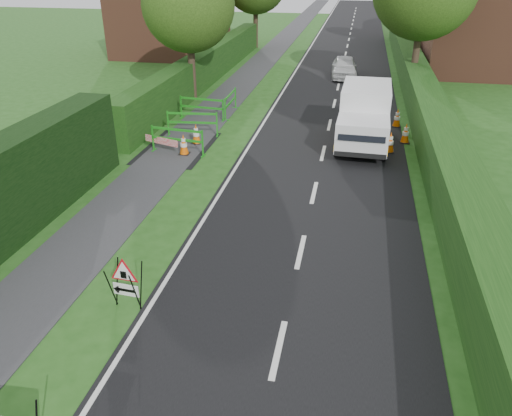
{
  "coord_description": "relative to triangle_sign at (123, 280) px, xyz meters",
  "views": [
    {
      "loc": [
        3.49,
        -6.05,
        6.63
      ],
      "look_at": [
        1.3,
        4.82,
        0.96
      ],
      "focal_mm": 35.0,
      "sensor_mm": 36.0,
      "label": 1
    }
  ],
  "objects": [
    {
      "name": "triangle_sign",
      "position": [
        0.0,
        0.0,
        0.0
      ],
      "size": [
        0.74,
        0.74,
        1.02
      ],
      "rotation": [
        0.0,
        0.0,
        -0.07
      ],
      "color": "black",
      "rests_on": "ground"
    },
    {
      "name": "traffic_cone_0",
      "position": [
        5.73,
        10.51,
        -0.32
      ],
      "size": [
        0.38,
        0.38,
        0.79
      ],
      "color": "black",
      "rests_on": "ground"
    },
    {
      "name": "hedge_west_far",
      "position": [
        -4.18,
        20.38,
        -0.71
      ],
      "size": [
        1.0,
        24.0,
        1.8
      ],
      "primitive_type": "cube",
      "color": "#14380F",
      "rests_on": "ground"
    },
    {
      "name": "ped_barrier_3",
      "position": [
        -1.28,
        14.18,
        -0.08
      ],
      "size": [
        0.36,
        2.06,
        1.0
      ],
      "rotation": [
        0.0,
        0.0,
        1.58
      ],
      "color": "#198017",
      "rests_on": "ground"
    },
    {
      "name": "ped_barrier_2",
      "position": [
        -2.32,
        13.1,
        -0.08
      ],
      "size": [
        2.08,
        0.55,
        1.0
      ],
      "rotation": [
        0.0,
        0.0,
        -0.1
      ],
      "color": "#198017",
      "rests_on": "ground"
    },
    {
      "name": "ground",
      "position": [
        0.82,
        -1.62,
        -0.71
      ],
      "size": [
        120.0,
        120.0,
        0.0
      ],
      "primitive_type": "plane",
      "color": "#204D16",
      "rests_on": "ground"
    },
    {
      "name": "traffic_cone_2",
      "position": [
        6.13,
        13.75,
        -0.32
      ],
      "size": [
        0.38,
        0.38,
        0.79
      ],
      "color": "black",
      "rests_on": "ground"
    },
    {
      "name": "works_van",
      "position": [
        4.71,
        11.32,
        0.42
      ],
      "size": [
        1.97,
        4.73,
        2.13
      ],
      "rotation": [
        0.0,
        0.0,
        -0.03
      ],
      "color": "silver",
      "rests_on": "ground"
    },
    {
      "name": "tree_nw",
      "position": [
        -3.78,
        16.38,
        3.77
      ],
      "size": [
        4.4,
        4.4,
        6.7
      ],
      "color": "#2D2116",
      "rests_on": "ground"
    },
    {
      "name": "ped_barrier_0",
      "position": [
        -1.96,
        8.82,
        -0.08
      ],
      "size": [
        2.08,
        0.56,
        1.0
      ],
      "rotation": [
        0.0,
        0.0,
        -0.1
      ],
      "color": "#198017",
      "rests_on": "ground"
    },
    {
      "name": "road_surface",
      "position": [
        3.32,
        33.38,
        -0.7
      ],
      "size": [
        6.0,
        90.0,
        0.02
      ],
      "primitive_type": "cube",
      "color": "black",
      "rests_on": "ground"
    },
    {
      "name": "house_east_b",
      "position": [
        12.82,
        40.38,
        2.19
      ],
      "size": [
        7.5,
        7.4,
        7.88
      ],
      "color": "brown",
      "rests_on": "ground"
    },
    {
      "name": "footpath",
      "position": [
        -2.18,
        33.38,
        -0.7
      ],
      "size": [
        2.0,
        90.0,
        0.02
      ],
      "primitive_type": "cube",
      "color": "#2D2D30",
      "rests_on": "ground"
    },
    {
      "name": "ped_barrier_1",
      "position": [
        -2.05,
        10.9,
        -0.08
      ],
      "size": [
        2.09,
        0.58,
        1.0
      ],
      "rotation": [
        0.0,
        0.0,
        0.11
      ],
      "color": "#198017",
      "rests_on": "ground"
    },
    {
      "name": "traffic_cone_4",
      "position": [
        -1.62,
        10.01,
        -0.32
      ],
      "size": [
        0.38,
        0.38,
        0.79
      ],
      "color": "black",
      "rests_on": "ground"
    },
    {
      "name": "house_east_a",
      "position": [
        11.82,
        26.38,
        2.19
      ],
      "size": [
        7.5,
        7.4,
        7.88
      ],
      "color": "brown",
      "rests_on": "ground"
    },
    {
      "name": "traffic_cone_1",
      "position": [
        6.35,
        11.72,
        -0.32
      ],
      "size": [
        0.38,
        0.38,
        0.79
      ],
      "color": "black",
      "rests_on": "ground"
    },
    {
      "name": "hedge_east",
      "position": [
        7.32,
        14.38,
        -0.71
      ],
      "size": [
        1.2,
        50.0,
        1.5
      ],
      "primitive_type": "cube",
      "color": "#14380F",
      "rests_on": "ground"
    },
    {
      "name": "redwhite_plank",
      "position": [
        -2.59,
        8.84,
        -0.71
      ],
      "size": [
        1.43,
        0.52,
        0.25
      ],
      "primitive_type": "cube",
      "rotation": [
        0.0,
        0.0,
        -0.33
      ],
      "color": "red",
      "rests_on": "ground"
    },
    {
      "name": "traffic_cone_3",
      "position": [
        -1.71,
        8.79,
        -0.32
      ],
      "size": [
        0.38,
        0.38,
        0.79
      ],
      "color": "black",
      "rests_on": "ground"
    },
    {
      "name": "hatchback_car",
      "position": [
        3.5,
        22.95,
        -0.1
      ],
      "size": [
        1.63,
        3.65,
        1.22
      ],
      "primitive_type": "imported",
      "rotation": [
        0.0,
        0.0,
        0.05
      ],
      "color": "silver",
      "rests_on": "ground"
    },
    {
      "name": "house_west",
      "position": [
        -9.18,
        28.38,
        2.19
      ],
      "size": [
        7.5,
        7.4,
        7.88
      ],
      "color": "brown",
      "rests_on": "ground"
    }
  ]
}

